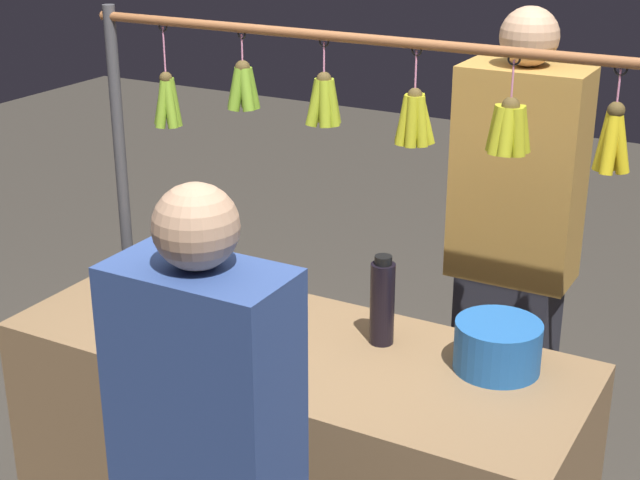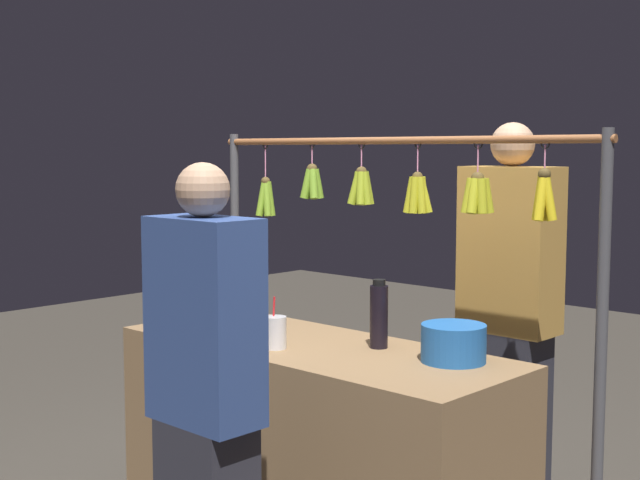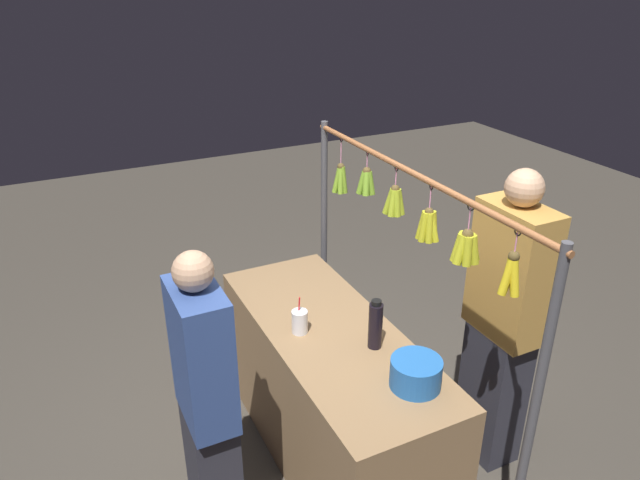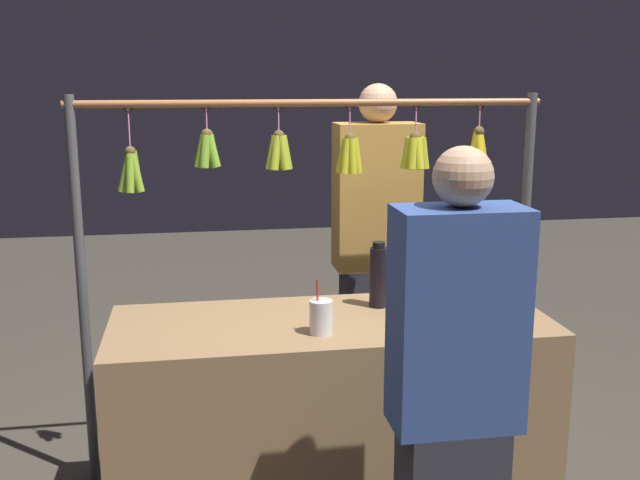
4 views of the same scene
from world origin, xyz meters
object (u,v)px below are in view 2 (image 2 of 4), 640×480
drink_cup (276,332)px  customer_person (206,412)px  water_bottle (379,315)px  blue_bucket (454,343)px  vendor_person (509,324)px

drink_cup → customer_person: (-0.31, 0.61, -0.13)m
drink_cup → water_bottle: bearing=-134.8°
blue_bucket → drink_cup: (0.65, 0.30, -0.01)m
water_bottle → blue_bucket: water_bottle is taller
water_bottle → vendor_person: bearing=-102.9°
vendor_person → customer_person: bearing=84.7°
water_bottle → vendor_person: (-0.16, -0.71, -0.12)m
vendor_person → drink_cup: bearing=65.7°
blue_bucket → customer_person: 0.98m
water_bottle → drink_cup: bearing=45.2°
water_bottle → customer_person: 0.92m
blue_bucket → water_bottle: bearing=1.7°
customer_person → drink_cup: bearing=-63.4°
blue_bucket → drink_cup: drink_cup is taller
blue_bucket → customer_person: (0.34, 0.91, -0.13)m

